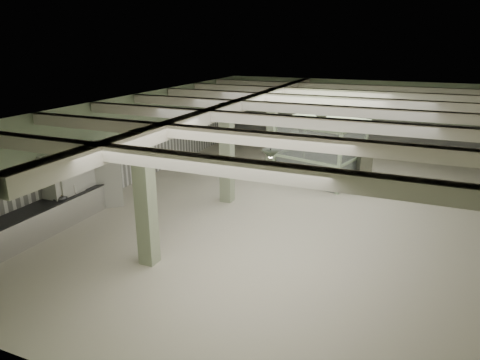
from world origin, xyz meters
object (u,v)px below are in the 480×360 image
at_px(walkin_cooler, 79,180).
at_px(guard_booth, 321,139).
at_px(prep_counter, 47,217).
at_px(filing_cabinet, 364,170).

distance_m(walkin_cooler, guard_booth, 9.56).
bearing_deg(prep_counter, walkin_cooler, 93.06).
bearing_deg(guard_booth, filing_cabinet, 5.57).
bearing_deg(guard_booth, prep_counter, -112.59).
height_order(walkin_cooler, guard_booth, guard_booth).
height_order(prep_counter, guard_booth, guard_booth).
height_order(prep_counter, filing_cabinet, filing_cabinet).
relative_size(walkin_cooler, filing_cabinet, 1.78).
xyz_separation_m(prep_counter, guard_booth, (6.56, 8.42, 1.28)).
relative_size(walkin_cooler, guard_booth, 0.68).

